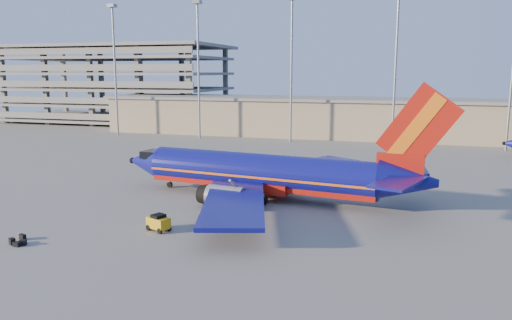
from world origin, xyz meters
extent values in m
plane|color=slate|center=(0.00, 0.00, 0.00)|extent=(220.00, 220.00, 0.00)
cube|color=gray|center=(10.00, 58.00, 4.00)|extent=(120.00, 15.00, 8.00)
cube|color=slate|center=(10.00, 58.00, 8.20)|extent=(122.00, 16.00, 0.60)
cube|color=slate|center=(-62.00, 74.00, 1.00)|extent=(60.00, 30.00, 0.70)
cube|color=slate|center=(-62.00, 74.00, 5.20)|extent=(60.00, 30.00, 0.70)
cube|color=slate|center=(-62.00, 74.00, 9.40)|extent=(60.00, 30.00, 0.70)
cube|color=slate|center=(-62.00, 74.00, 13.60)|extent=(60.00, 30.00, 0.70)
cube|color=slate|center=(-62.00, 74.00, 17.80)|extent=(60.00, 30.00, 0.70)
cube|color=slate|center=(-62.00, 74.00, 21.00)|extent=(62.00, 32.00, 0.80)
cube|color=slate|center=(-62.00, 87.00, 10.50)|extent=(1.20, 1.20, 21.00)
cylinder|color=gray|center=(-45.00, 46.00, 14.00)|extent=(0.44, 0.44, 28.00)
cube|color=gray|center=(-45.00, 46.00, 28.30)|extent=(1.60, 1.60, 0.70)
cylinder|color=gray|center=(-25.00, 46.00, 14.00)|extent=(0.44, 0.44, 28.00)
cube|color=gray|center=(-25.00, 46.00, 28.30)|extent=(1.60, 1.60, 0.70)
cylinder|color=gray|center=(-5.00, 46.00, 14.00)|extent=(0.44, 0.44, 28.00)
cylinder|color=gray|center=(15.00, 46.00, 14.00)|extent=(0.44, 0.44, 28.00)
cylinder|color=gray|center=(35.00, 46.00, 14.00)|extent=(0.44, 0.44, 28.00)
cylinder|color=navy|center=(1.74, 0.44, 3.00)|extent=(26.98, 7.57, 4.11)
cube|color=#AB180D|center=(1.74, 0.44, 1.94)|extent=(26.87, 6.80, 1.44)
cube|color=orange|center=(1.74, 0.44, 2.72)|extent=(26.98, 7.61, 0.24)
cone|color=navy|center=(-13.79, 2.49, 3.00)|extent=(5.16, 4.69, 4.11)
cube|color=black|center=(-12.36, 2.31, 4.06)|extent=(3.02, 3.21, 0.89)
cone|color=navy|center=(17.83, -1.68, 3.39)|extent=(6.27, 4.83, 4.11)
cube|color=#AB180D|center=(16.94, -1.57, 4.89)|extent=(4.71, 1.22, 2.44)
cube|color=#AB180D|center=(18.49, -1.77, 8.78)|extent=(8.13, 1.42, 8.87)
cube|color=orange|center=(18.27, -1.74, 8.78)|extent=(5.44, 1.17, 6.95)
cube|color=navy|center=(17.88, 2.12, 4.00)|extent=(3.88, 7.35, 0.24)
cube|color=navy|center=(16.89, -5.37, 4.00)|extent=(5.52, 7.82, 0.24)
cube|color=navy|center=(4.68, 9.92, 2.00)|extent=(13.74, 17.59, 0.39)
cube|color=navy|center=(2.11, -9.47, 2.00)|extent=(10.21, 18.09, 0.39)
cube|color=#AB180D|center=(2.29, 0.37, 1.50)|extent=(7.18, 5.17, 1.11)
cylinder|color=gray|center=(1.18, 6.35, 1.28)|extent=(4.27, 2.84, 2.33)
cylinder|color=gray|center=(-0.34, -5.11, 1.28)|extent=(4.27, 2.84, 2.33)
cylinder|color=gray|center=(-10.37, 2.04, 0.61)|extent=(0.30, 0.30, 1.22)
cylinder|color=black|center=(-10.37, 2.04, 0.36)|extent=(0.74, 0.37, 0.71)
cylinder|color=black|center=(3.77, 3.09, 0.47)|extent=(1.01, 0.73, 0.93)
cylinder|color=black|center=(3.02, -2.64, 0.47)|extent=(1.01, 0.73, 0.93)
cube|color=gold|center=(-3.65, -13.76, 0.74)|extent=(2.38, 1.90, 0.99)
cube|color=black|center=(-3.65, -13.76, 1.34)|extent=(1.34, 1.39, 0.35)
cylinder|color=black|center=(-4.17, -12.95, 0.26)|extent=(0.54, 0.36, 0.51)
cylinder|color=black|center=(-4.59, -13.95, 0.26)|extent=(0.54, 0.36, 0.51)
cylinder|color=black|center=(-2.71, -13.56, 0.26)|extent=(0.54, 0.36, 0.51)
cylinder|color=black|center=(-3.13, -14.57, 0.26)|extent=(0.54, 0.36, 0.51)
cube|color=black|center=(-12.86, -20.85, 0.18)|extent=(0.61, 0.44, 0.36)
cube|color=black|center=(-13.61, -20.54, 0.26)|extent=(0.67, 0.61, 0.53)
cube|color=black|center=(-12.58, -20.49, 0.23)|extent=(0.67, 0.60, 0.45)
cube|color=black|center=(-13.62, -19.33, 0.24)|extent=(0.71, 0.51, 0.48)
cube|color=black|center=(-12.60, -20.49, 0.20)|extent=(0.62, 0.53, 0.41)
camera|label=1|loc=(17.17, -52.65, 14.14)|focal=35.00mm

